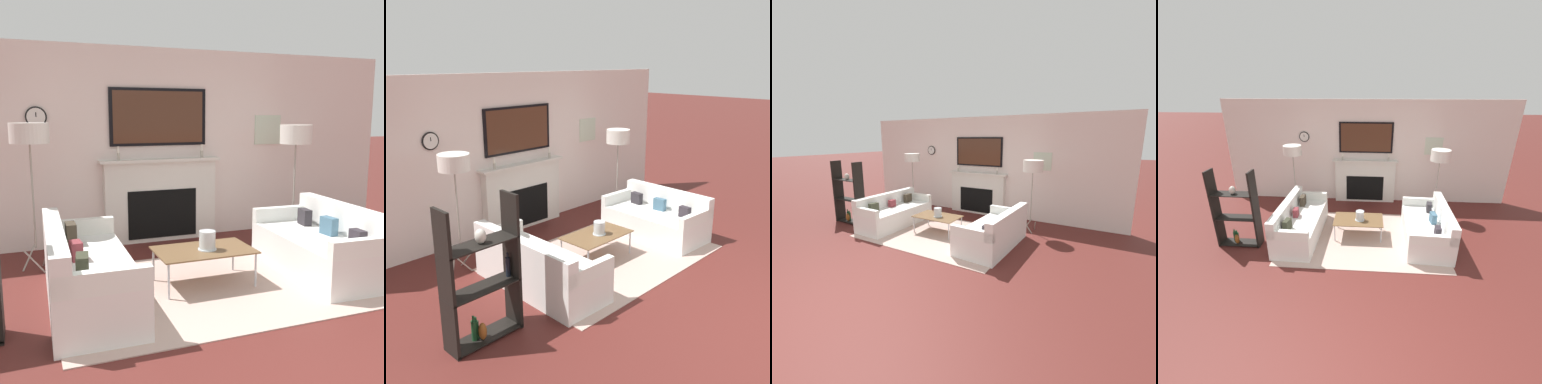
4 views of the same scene
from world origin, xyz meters
The scene contains 8 objects.
fireplace_wall centered at (0.00, 5.00, 1.23)m, with size 7.54×0.28×2.70m.
area_rug centered at (0.00, 2.98, 0.01)m, with size 3.28×2.18×0.01m.
couch_left centered at (-1.33, 2.98, 0.29)m, with size 0.80×1.90×0.77m.
couch_right centered at (1.34, 2.97, 0.28)m, with size 0.92×1.75×0.76m.
coffee_table centered at (-0.09, 3.06, 0.36)m, with size 1.03×0.62×0.39m.
hurricane_candle centered at (-0.06, 3.03, 0.48)m, with size 0.20×0.20×0.20m.
floor_lamp_left centered at (-1.73, 4.17, 1.56)m, with size 0.43×0.43×1.70m.
floor_lamp_right centered at (1.73, 4.17, 1.50)m, with size 0.44×0.44×1.66m.
Camera 1 is at (-1.82, -1.15, 1.77)m, focal length 42.00 mm.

